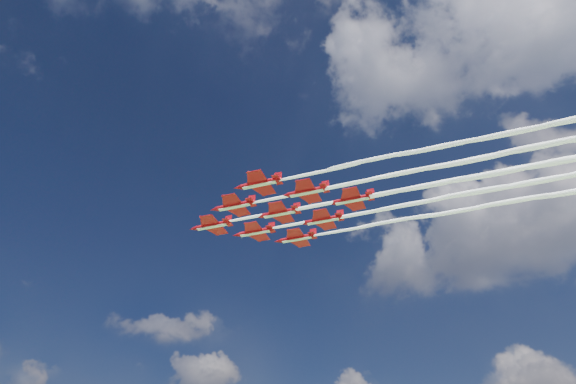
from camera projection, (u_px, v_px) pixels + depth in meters
jet_lead at (433, 184)px, 123.89m from camera, size 111.18×36.90×2.82m
jet_row2_port at (473, 159)px, 116.36m from camera, size 111.18×36.90×2.82m
jet_row2_starb at (477, 192)px, 126.56m from camera, size 111.18×36.90×2.82m
jet_row3_port at (518, 131)px, 108.83m from camera, size 111.18×36.90×2.82m
jet_row3_centre at (518, 169)px, 119.03m from camera, size 111.18×36.90×2.82m
jet_row3_starb at (519, 200)px, 129.23m from camera, size 111.18×36.90×2.82m
jet_row4_port at (565, 141)px, 111.50m from camera, size 111.18×36.90×2.82m
jet_row4_starb at (562, 177)px, 121.70m from camera, size 111.18×36.90×2.82m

